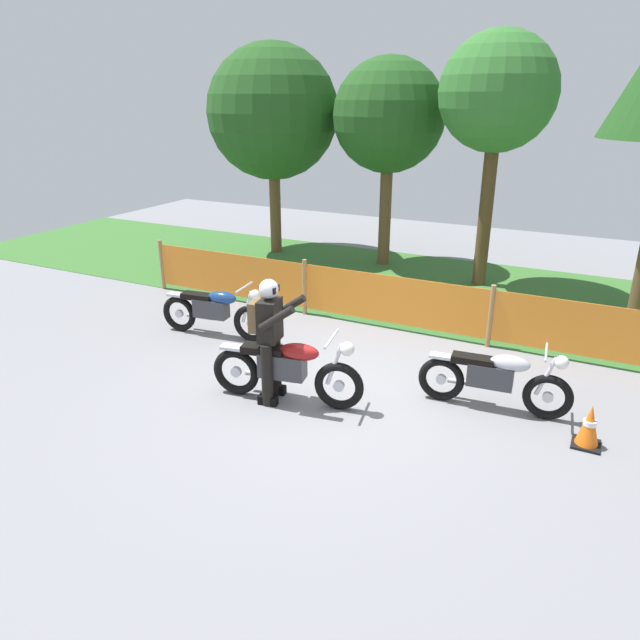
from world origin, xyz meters
name	(u,v)px	position (x,y,z in m)	size (l,w,h in m)	color
ground	(322,394)	(0.00, 0.00, -0.01)	(24.00, 24.00, 0.02)	gray
grass_verge	(432,288)	(0.00, 5.23, 0.01)	(24.00, 5.11, 0.01)	#386B2D
barrier_fence	(391,300)	(0.00, 2.67, 0.54)	(10.24, 0.08, 1.05)	#997547
tree_leftmost	(273,113)	(-4.56, 6.45, 3.44)	(3.19, 3.19, 5.05)	brown
tree_near_left	(389,117)	(-1.64, 6.62, 3.39)	(2.52, 2.52, 4.68)	brown
tree_near_right	(498,94)	(0.81, 6.00, 3.85)	(2.29, 2.29, 5.05)	brown
motorcycle_lead	(287,368)	(-0.32, -0.39, 0.48)	(2.09, 0.66, 1.00)	black
motorcycle_trailing	(215,310)	(-2.54, 1.04, 0.46)	(2.00, 0.59, 0.95)	black
motorcycle_third	(495,378)	(2.17, 0.63, 0.45)	(1.95, 0.57, 0.92)	black
rider_lead	(270,334)	(-0.55, -0.43, 0.95)	(0.73, 0.62, 1.69)	black
traffic_cone	(589,426)	(3.34, 0.26, 0.26)	(0.32, 0.32, 0.53)	black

